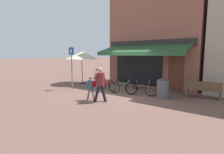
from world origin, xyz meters
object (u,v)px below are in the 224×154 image
bicycle_red (107,84)px  litter_bin (163,88)px  cafe_parasol (82,55)px  pedestrian_child (91,86)px  bicycle_green (123,88)px  park_bench (203,89)px  bicycle_black (141,89)px  pedestrian_adult (100,81)px  parking_sign (72,64)px

bicycle_red → litter_bin: 3.44m
cafe_parasol → pedestrian_child: bearing=-38.5°
bicycle_green → park_bench: 4.12m
bicycle_green → bicycle_black: bearing=0.4°
bicycle_green → park_bench: size_ratio=0.99×
pedestrian_child → litter_bin: bearing=-129.5°
pedestrian_adult → park_bench: size_ratio=0.99×
bicycle_black → pedestrian_adult: 2.51m
bicycle_green → parking_sign: bearing=-178.7°
park_bench → bicycle_green: bearing=-164.5°
pedestrian_child → litter_bin: 3.60m
bicycle_black → cafe_parasol: bearing=153.1°
litter_bin → parking_sign: bearing=-166.3°
bicycle_red → parking_sign: size_ratio=0.62×
bicycle_black → parking_sign: (-4.24, -1.14, 1.25)m
pedestrian_child → litter_bin: (2.58, 2.51, -0.20)m
litter_bin → bicycle_green: bearing=-168.6°
bicycle_green → bicycle_black: 1.05m
pedestrian_adult → cafe_parasol: size_ratio=0.67×
pedestrian_child → parking_sign: parking_sign is taller
pedestrian_child → parking_sign: size_ratio=0.44×
bicycle_red → pedestrian_adult: 2.63m
parking_sign → park_bench: 7.53m
bicycle_black → pedestrian_child: bearing=-140.3°
cafe_parasol → bicycle_red: bearing=-15.8°
bicycle_green → litter_bin: 2.20m
cafe_parasol → park_bench: size_ratio=1.48×
bicycle_red → parking_sign: 2.55m
bicycle_black → litter_bin: litter_bin is taller
park_bench → bicycle_black: bearing=-161.8°
bicycle_green → litter_bin: bearing=-2.5°
litter_bin → pedestrian_adult: bearing=-130.5°
litter_bin → cafe_parasol: (-6.51, 0.62, 1.59)m
pedestrian_child → cafe_parasol: bearing=-32.1°
litter_bin → cafe_parasol: cafe_parasol is taller
bicycle_green → park_bench: (3.81, 1.57, 0.11)m
litter_bin → bicycle_red: bearing=-175.7°
bicycle_green → parking_sign: parking_sign is taller
pedestrian_adult → bicycle_black: bearing=-122.0°
bicycle_black → cafe_parasol: 5.71m
pedestrian_child → cafe_parasol: cafe_parasol is taller
pedestrian_child → park_bench: bearing=-133.0°
bicycle_red → park_bench: bearing=30.5°
bicycle_green → bicycle_black: (1.02, 0.26, 0.02)m
cafe_parasol → litter_bin: bearing=-5.4°
pedestrian_adult → parking_sign: (-3.30, 1.12, 0.65)m
bicycle_black → bicycle_red: bearing=163.6°
bicycle_red → bicycle_black: bearing=17.3°
parking_sign → bicycle_green: bearing=15.3°
litter_bin → parking_sign: size_ratio=0.39×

